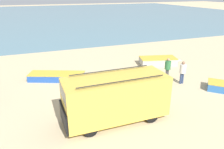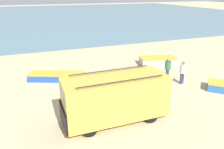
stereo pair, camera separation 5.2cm
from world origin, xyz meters
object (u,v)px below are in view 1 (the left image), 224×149
at_px(fishing_rowboat_2, 59,77).
at_px(fisherman_0, 183,70).
at_px(fishing_rowboat_1, 159,61).
at_px(parked_van, 115,97).
at_px(fisherman_1, 168,67).

distance_m(fishing_rowboat_2, fisherman_0, 9.12).
bearing_deg(fisherman_0, fishing_rowboat_1, -15.47).
relative_size(parked_van, fisherman_1, 3.19).
relative_size(fishing_rowboat_2, fisherman_0, 2.94).
distance_m(fishing_rowboat_1, fisherman_1, 3.55).
bearing_deg(fishing_rowboat_2, fisherman_1, 2.75).
height_order(fisherman_0, fisherman_1, fisherman_0).
distance_m(parked_van, fisherman_0, 6.84).
relative_size(fishing_rowboat_2, fisherman_1, 2.97).
bearing_deg(fishing_rowboat_2, fisherman_0, -2.53).
xyz_separation_m(parked_van, fishing_rowboat_2, (-1.92, 6.60, -1.05)).
bearing_deg(fisherman_0, fisherman_1, 21.56).
bearing_deg(parked_van, fisherman_1, -146.74).
bearing_deg(fisherman_1, fishing_rowboat_2, -134.19).
height_order(parked_van, fisherman_0, parked_van).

